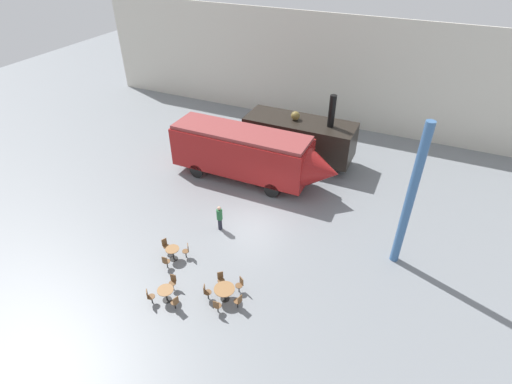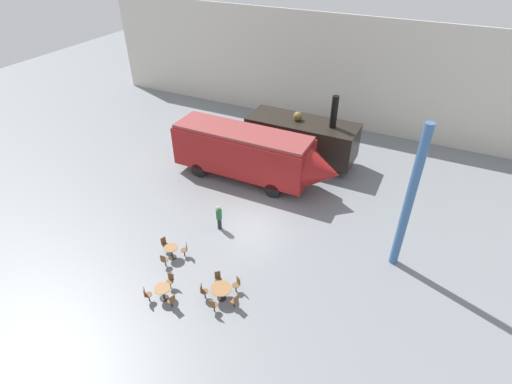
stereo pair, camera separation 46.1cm
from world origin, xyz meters
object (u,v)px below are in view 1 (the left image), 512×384
cafe_table_far (166,292)px  cafe_chair_0 (166,261)px  steam_locomotive (300,136)px  streamlined_locomotive (252,154)px  cafe_table_mid (224,291)px  visitor_person (220,217)px  cafe_table_near (173,251)px

cafe_table_far → cafe_chair_0: size_ratio=0.89×
steam_locomotive → streamlined_locomotive: 4.45m
streamlined_locomotive → cafe_table_mid: 10.59m
streamlined_locomotive → visitor_person: streamlined_locomotive is taller
streamlined_locomotive → cafe_table_near: size_ratio=15.62×
streamlined_locomotive → cafe_table_mid: (3.24, -9.97, -1.50)m
cafe_table_far → cafe_chair_0: 2.10m
streamlined_locomotive → cafe_table_far: size_ratio=14.78×
steam_locomotive → visitor_person: (-1.39, -9.52, -1.03)m
streamlined_locomotive → visitor_person: size_ratio=7.04×
cafe_table_mid → cafe_table_far: size_ratio=1.29×
streamlined_locomotive → visitor_person: bearing=-84.5°
cafe_table_mid → cafe_table_far: bearing=-154.1°
cafe_table_far → visitor_person: visitor_person is taller
cafe_table_mid → visitor_person: (-2.71, 4.46, 0.28)m
cafe_table_mid → cafe_table_far: (-2.48, -1.21, -0.05)m
steam_locomotive → streamlined_locomotive: steam_locomotive is taller
steam_locomotive → cafe_table_mid: 14.10m
steam_locomotive → cafe_chair_0: bearing=-100.0°
cafe_table_far → cafe_chair_0: bearing=125.2°
cafe_table_mid → steam_locomotive: bearing=95.4°
cafe_chair_0 → visitor_person: size_ratio=0.54×
steam_locomotive → visitor_person: steam_locomotive is taller
streamlined_locomotive → cafe_table_near: streamlined_locomotive is taller
steam_locomotive → cafe_table_far: bearing=-94.4°
steam_locomotive → visitor_person: bearing=-98.3°
steam_locomotive → cafe_table_far: 15.29m
cafe_table_mid → cafe_table_near: bearing=161.8°
steam_locomotive → cafe_table_near: (-2.46, -12.74, -1.37)m
cafe_table_far → streamlined_locomotive: bearing=93.9°
streamlined_locomotive → cafe_chair_0: size_ratio=13.10×
cafe_table_far → visitor_person: size_ratio=0.48×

